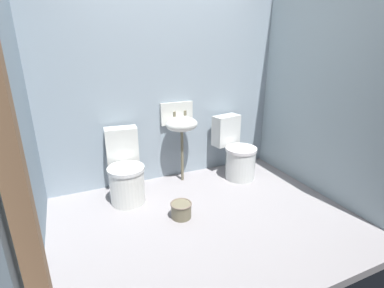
% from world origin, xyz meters
% --- Properties ---
extents(ground_plane, '(3.35, 2.44, 0.08)m').
position_xyz_m(ground_plane, '(0.00, 0.00, -0.04)').
color(ground_plane, gray).
extents(wall_back, '(3.35, 0.10, 2.35)m').
position_xyz_m(wall_back, '(0.00, 1.07, 1.18)').
color(wall_back, '#8D9DAA').
rests_on(wall_back, ground).
extents(wall_left, '(0.10, 2.24, 2.35)m').
position_xyz_m(wall_left, '(-1.53, 0.10, 1.18)').
color(wall_left, '#879DAD').
rests_on(wall_left, ground).
extents(wall_right, '(0.10, 2.24, 2.35)m').
position_xyz_m(wall_right, '(1.53, 0.10, 1.18)').
color(wall_right, '#8C9FA8').
rests_on(wall_right, ground).
extents(wooden_door_post, '(0.11, 0.11, 2.35)m').
position_xyz_m(wooden_door_post, '(-1.40, -0.87, 1.18)').
color(wooden_door_post, '#9D7250').
rests_on(wooden_door_post, ground).
extents(toilet_left, '(0.44, 0.62, 0.78)m').
position_xyz_m(toilet_left, '(-0.63, 0.67, 0.32)').
color(toilet_left, silver).
rests_on(toilet_left, ground).
extents(toilet_right, '(0.49, 0.65, 0.78)m').
position_xyz_m(toilet_right, '(0.82, 0.67, 0.32)').
color(toilet_right, silver).
rests_on(toilet_right, ground).
extents(sink, '(0.42, 0.34, 0.99)m').
position_xyz_m(sink, '(0.12, 0.86, 0.75)').
color(sink, '#6C654E').
rests_on(sink, ground).
extents(bucket, '(0.22, 0.22, 0.16)m').
position_xyz_m(bucket, '(-0.21, 0.05, 0.09)').
color(bucket, '#6C654E').
rests_on(bucket, ground).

